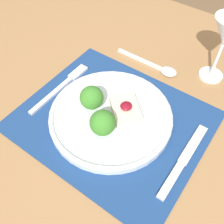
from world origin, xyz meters
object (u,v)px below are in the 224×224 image
(fork, at_px, (64,85))
(knife, at_px, (181,164))
(dinner_plate, at_px, (111,114))
(spoon, at_px, (159,68))

(fork, height_order, knife, knife)
(dinner_plate, height_order, fork, dinner_plate)
(fork, bearing_deg, knife, -7.26)
(dinner_plate, distance_m, spoon, 0.22)
(dinner_plate, relative_size, knife, 1.40)
(spoon, bearing_deg, fork, -130.66)
(fork, height_order, spoon, spoon)
(dinner_plate, xyz_separation_m, knife, (0.19, -0.02, -0.01))
(fork, relative_size, spoon, 1.09)
(knife, xyz_separation_m, spoon, (-0.18, 0.23, -0.00))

